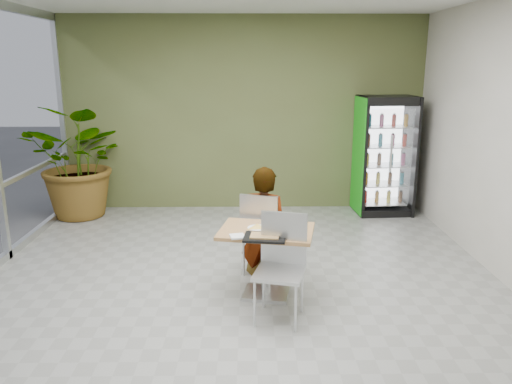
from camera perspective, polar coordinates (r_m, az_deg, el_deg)
The scene contains 12 objects.
ground at distance 5.45m, azimuth -1.86°, elevation -12.02°, with size 7.00×7.00×0.00m, color gray.
room_envelope at distance 4.95m, azimuth -2.02°, elevation 4.81°, with size 6.00×7.00×3.20m, color beige, non-canonical shape.
dining_table at distance 5.29m, azimuth 1.19°, elevation -6.51°, with size 1.07×0.84×0.75m.
chair_far at distance 5.79m, azimuth 0.60°, elevation -4.09°, with size 0.56×0.56×1.00m.
chair_near at distance 4.89m, azimuth 2.94°, elevation -7.49°, with size 0.56×0.56×1.03m.
seated_woman at distance 5.87m, azimuth 0.90°, elevation -4.72°, with size 0.59×0.38×1.60m, color black.
pizza_plate at distance 5.24m, azimuth 0.18°, elevation -4.03°, with size 0.26×0.21×0.03m.
soda_cup at distance 5.18m, azimuth 2.92°, elevation -3.54°, with size 0.09×0.09×0.17m.
napkin_stack at distance 4.99m, azimuth -2.14°, elevation -5.08°, with size 0.14×0.14×0.02m, color white.
cafeteria_tray at distance 4.95m, azimuth 1.01°, elevation -5.22°, with size 0.41×0.30×0.02m, color black.
beverage_fridge at distance 8.45m, azimuth 14.47°, elevation 4.04°, with size 0.92×0.73×1.93m.
potted_plant at distance 8.45m, azimuth -19.31°, elevation 3.33°, with size 1.64×1.42×1.83m, color #366628.
Camera 1 is at (0.10, -4.87, 2.43)m, focal length 35.00 mm.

